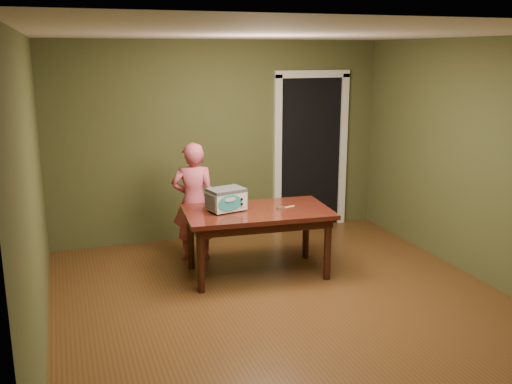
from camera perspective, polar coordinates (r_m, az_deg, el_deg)
floor at (r=5.69m, az=3.59°, el=-11.63°), size 5.00×5.00×0.00m
room_shell at (r=5.19m, az=3.87°, el=5.63°), size 4.52×5.02×2.61m
doorway at (r=8.32m, az=4.61°, el=4.21°), size 1.10×0.66×2.25m
dining_table at (r=6.31m, az=0.14°, el=-2.66°), size 1.66×1.02×0.75m
toy_oven at (r=6.22m, az=-2.98°, el=-0.67°), size 0.45×0.35×0.25m
baking_pan at (r=6.33m, az=2.47°, el=-1.57°), size 0.10×0.10×0.02m
spatula at (r=6.39m, az=3.21°, el=-1.51°), size 0.18×0.08×0.01m
child at (r=6.81m, az=-6.25°, el=-0.96°), size 0.59×0.45×1.42m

